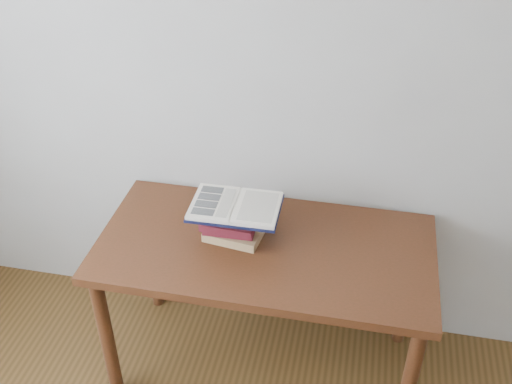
# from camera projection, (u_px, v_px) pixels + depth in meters

# --- Properties ---
(desk) EXTENTS (1.36, 0.68, 0.73)m
(desk) POSITION_uv_depth(u_px,v_px,m) (265.00, 263.00, 2.48)
(desk) COLOR #4A2212
(desk) RESTS_ON ground
(book_stack) EXTENTS (0.25, 0.20, 0.16)m
(book_stack) POSITION_uv_depth(u_px,v_px,m) (232.00, 220.00, 2.43)
(book_stack) COLOR #996E4F
(book_stack) RESTS_ON desk
(open_book) EXTENTS (0.36, 0.25, 0.03)m
(open_book) POSITION_uv_depth(u_px,v_px,m) (236.00, 206.00, 2.35)
(open_book) COLOR black
(open_book) RESTS_ON book_stack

